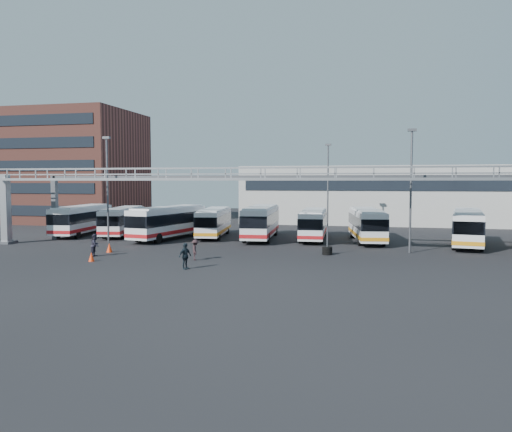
% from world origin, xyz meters
% --- Properties ---
extents(ground, '(140.00, 140.00, 0.00)m').
position_xyz_m(ground, '(0.00, 0.00, 0.00)').
color(ground, black).
rests_on(ground, ground).
extents(gantry, '(51.40, 5.15, 7.10)m').
position_xyz_m(gantry, '(0.00, 5.87, 5.51)').
color(gantry, gray).
rests_on(gantry, ground).
extents(apartment_building, '(18.00, 15.00, 16.00)m').
position_xyz_m(apartment_building, '(-34.00, 30.00, 8.00)').
color(apartment_building, brown).
rests_on(apartment_building, ground).
extents(warehouse, '(42.00, 14.00, 8.00)m').
position_xyz_m(warehouse, '(12.00, 38.00, 4.00)').
color(warehouse, '#9E9E99').
rests_on(warehouse, ground).
extents(light_pole_left, '(0.70, 0.35, 10.21)m').
position_xyz_m(light_pole_left, '(-16.00, 8.00, 5.73)').
color(light_pole_left, '#4C4F54').
rests_on(light_pole_left, ground).
extents(light_pole_mid, '(0.70, 0.35, 10.21)m').
position_xyz_m(light_pole_mid, '(12.00, 7.00, 5.73)').
color(light_pole_mid, '#4C4F54').
rests_on(light_pole_mid, ground).
extents(light_pole_back, '(0.70, 0.35, 10.21)m').
position_xyz_m(light_pole_back, '(4.00, 22.00, 5.73)').
color(light_pole_back, '#4C4F54').
rests_on(light_pole_back, ground).
extents(bus_0, '(3.67, 10.89, 3.24)m').
position_xyz_m(bus_0, '(-22.27, 13.49, 1.79)').
color(bus_0, silver).
rests_on(bus_0, ground).
extents(bus_1, '(4.30, 10.36, 3.07)m').
position_xyz_m(bus_1, '(-17.60, 13.94, 1.70)').
color(bus_1, silver).
rests_on(bus_1, ground).
extents(bus_2, '(4.53, 11.34, 3.36)m').
position_xyz_m(bus_2, '(-11.36, 11.83, 1.86)').
color(bus_2, silver).
rests_on(bus_2, ground).
extents(bus_3, '(3.69, 10.22, 3.03)m').
position_xyz_m(bus_3, '(-7.42, 14.78, 1.68)').
color(bus_3, silver).
rests_on(bus_3, ground).
extents(bus_4, '(3.49, 11.32, 3.39)m').
position_xyz_m(bus_4, '(-2.11, 13.95, 1.87)').
color(bus_4, silver).
rests_on(bus_4, ground).
extents(bus_5, '(2.86, 10.21, 3.07)m').
position_xyz_m(bus_5, '(3.18, 14.57, 1.70)').
color(bus_5, silver).
rests_on(bus_5, ground).
extents(bus_6, '(3.93, 10.82, 3.21)m').
position_xyz_m(bus_6, '(8.46, 14.22, 1.78)').
color(bus_6, silver).
rests_on(bus_6, ground).
extents(bus_8, '(4.26, 11.13, 3.30)m').
position_xyz_m(bus_8, '(17.50, 12.86, 1.83)').
color(bus_8, silver).
rests_on(bus_8, ground).
extents(pedestrian_b, '(0.73, 0.91, 1.79)m').
position_xyz_m(pedestrian_b, '(-12.40, -0.43, 0.90)').
color(pedestrian_b, '#252331').
rests_on(pedestrian_b, ground).
extents(pedestrian_c, '(0.89, 1.15, 1.57)m').
position_xyz_m(pedestrian_c, '(-4.02, -0.53, 0.78)').
color(pedestrian_c, black).
rests_on(pedestrian_c, ground).
extents(pedestrian_d, '(0.85, 1.13, 1.78)m').
position_xyz_m(pedestrian_d, '(-3.38, -4.31, 0.89)').
color(pedestrian_d, black).
rests_on(pedestrian_d, ground).
extents(cone_left, '(0.51, 0.51, 0.69)m').
position_xyz_m(cone_left, '(-11.33, -2.79, 0.35)').
color(cone_left, '#F1370D').
rests_on(cone_left, ground).
extents(cone_right, '(0.61, 0.61, 0.78)m').
position_xyz_m(cone_right, '(-12.48, 1.86, 0.39)').
color(cone_right, '#F1370D').
rests_on(cone_right, ground).
extents(tire_stack, '(0.82, 0.82, 2.34)m').
position_xyz_m(tire_stack, '(5.43, 4.50, 0.39)').
color(tire_stack, black).
rests_on(tire_stack, ground).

